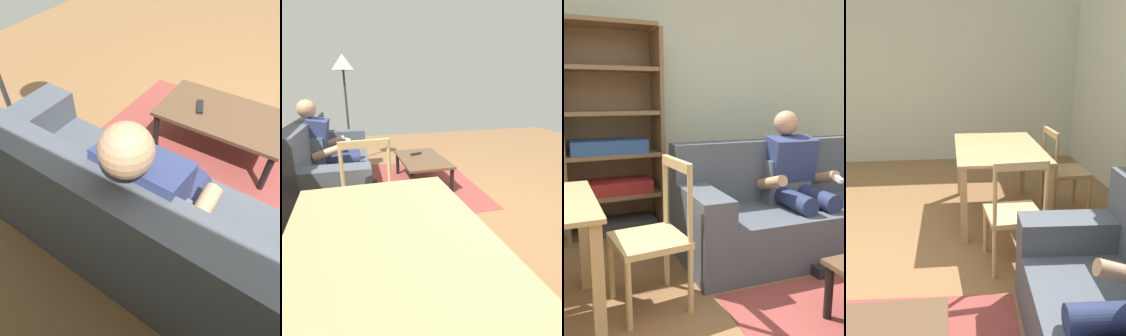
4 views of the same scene
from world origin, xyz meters
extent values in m
plane|color=brown|center=(0.00, 0.00, 0.00)|extent=(9.13, 9.13, 0.00)
cube|color=beige|center=(-3.56, 0.00, 1.34)|extent=(0.12, 5.46, 2.67)
cube|color=#474C56|center=(0.05, 1.54, 0.51)|extent=(0.27, 0.83, 0.21)
cylinder|color=navy|center=(0.81, 1.42, 0.48)|extent=(0.17, 0.45, 0.15)
cylinder|color=black|center=(0.48, 0.62, 0.17)|extent=(0.05, 0.05, 0.34)
cube|color=tan|center=(-1.38, 1.18, 0.73)|extent=(1.28, 0.85, 0.02)
cube|color=tan|center=(-1.97, 0.80, 0.36)|extent=(0.06, 0.06, 0.71)
cube|color=tan|center=(-0.79, 0.80, 0.36)|extent=(0.06, 0.06, 0.71)
cube|color=tan|center=(-1.97, 1.55, 0.36)|extent=(0.06, 0.06, 0.71)
cube|color=tan|center=(-0.79, 1.55, 0.36)|extent=(0.06, 0.06, 0.71)
cube|color=tan|center=(-1.38, 1.90, 0.45)|extent=(0.45, 0.45, 0.04)
cylinder|color=tan|center=(-1.20, 2.11, 0.22)|extent=(0.04, 0.04, 0.45)
cylinder|color=tan|center=(-1.58, 2.08, 0.22)|extent=(0.04, 0.04, 0.45)
cylinder|color=tan|center=(-1.18, 1.73, 0.22)|extent=(0.04, 0.04, 0.45)
cylinder|color=tan|center=(-1.56, 1.70, 0.22)|extent=(0.04, 0.04, 0.45)
cylinder|color=tan|center=(-1.18, 1.73, 0.67)|extent=(0.03, 0.03, 0.45)
cylinder|color=tan|center=(-1.56, 1.70, 0.67)|extent=(0.03, 0.03, 0.45)
cube|color=tan|center=(-1.37, 1.71, 0.87)|extent=(0.38, 0.06, 0.06)
cube|color=tan|center=(-0.44, 1.18, 0.43)|extent=(0.45, 0.45, 0.04)
cylinder|color=tan|center=(-0.65, 1.35, 0.21)|extent=(0.04, 0.04, 0.43)
cylinder|color=tan|center=(-0.61, 0.97, 0.21)|extent=(0.04, 0.04, 0.43)
cylinder|color=tan|center=(-0.27, 1.38, 0.21)|extent=(0.04, 0.04, 0.43)
cylinder|color=tan|center=(-0.24, 1.00, 0.21)|extent=(0.04, 0.04, 0.43)
cylinder|color=tan|center=(-0.27, 1.38, 0.67)|extent=(0.03, 0.03, 0.49)
cylinder|color=tan|center=(-0.24, 1.00, 0.67)|extent=(0.03, 0.03, 0.49)
cube|color=tan|center=(-0.25, 1.19, 0.88)|extent=(0.07, 0.38, 0.06)
camera|label=1|loc=(0.48, 2.38, 1.79)|focal=32.21mm
camera|label=2|loc=(-2.24, 1.30, 1.33)|focal=26.82mm
camera|label=3|loc=(-0.97, -0.91, 1.29)|focal=39.64mm
camera|label=4|loc=(2.10, 0.70, 1.63)|focal=38.41mm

